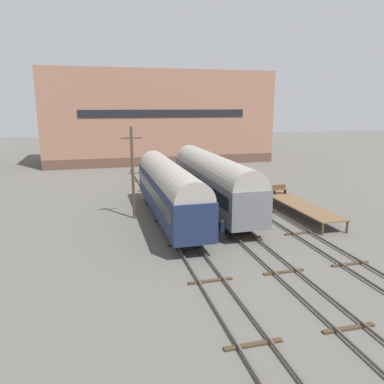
{
  "coord_description": "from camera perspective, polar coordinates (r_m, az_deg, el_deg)",
  "views": [
    {
      "loc": [
        -10.57,
        -27.66,
        9.79
      ],
      "look_at": [
        -2.3,
        3.95,
        2.2
      ],
      "focal_mm": 35.0,
      "sensor_mm": 36.0,
      "label": 1
    }
  ],
  "objects": [
    {
      "name": "train_car_navy",
      "position": [
        31.86,
        -3.52,
        0.61
      ],
      "size": [
        2.98,
        17.62,
        5.14
      ],
      "color": "black",
      "rests_on": "ground"
    },
    {
      "name": "station_platform",
      "position": [
        36.93,
        14.55,
        -1.14
      ],
      "size": [
        2.5,
        14.8,
        1.07
      ],
      "color": "brown",
      "rests_on": "ground"
    },
    {
      "name": "track_right",
      "position": [
        32.99,
        13.5,
        -4.3
      ],
      "size": [
        2.6,
        60.0,
        0.26
      ],
      "color": "#4C4742",
      "rests_on": "ground"
    },
    {
      "name": "bench",
      "position": [
        38.73,
        13.19,
        0.46
      ],
      "size": [
        1.4,
        0.4,
        0.91
      ],
      "color": "brown",
      "rests_on": "station_platform"
    },
    {
      "name": "person_worker",
      "position": [
        27.43,
        4.67,
        -5.61
      ],
      "size": [
        0.32,
        0.32,
        1.7
      ],
      "color": "#282833",
      "rests_on": "ground"
    },
    {
      "name": "ground_plane",
      "position": [
        31.19,
        5.96,
        -5.29
      ],
      "size": [
        200.0,
        200.0,
        0.0
      ],
      "primitive_type": "plane",
      "color": "#56544F"
    },
    {
      "name": "warehouse_building",
      "position": [
        68.18,
        -5.25,
        11.3
      ],
      "size": [
        38.47,
        13.37,
        15.47
      ],
      "color": "brown",
      "rests_on": "ground"
    },
    {
      "name": "train_car_grey",
      "position": [
        35.01,
        3.2,
        1.94
      ],
      "size": [
        3.12,
        18.38,
        5.36
      ],
      "color": "black",
      "rests_on": "ground"
    },
    {
      "name": "track_left",
      "position": [
        29.9,
        -2.37,
        -5.76
      ],
      "size": [
        2.6,
        60.0,
        0.26
      ],
      "color": "#4C4742",
      "rests_on": "ground"
    },
    {
      "name": "utility_pole",
      "position": [
        32.76,
        -9.02,
        3.07
      ],
      "size": [
        1.8,
        0.24,
        8.05
      ],
      "color": "#473828",
      "rests_on": "ground"
    },
    {
      "name": "track_middle",
      "position": [
        31.14,
        5.97,
        -5.04
      ],
      "size": [
        2.6,
        60.0,
        0.26
      ],
      "color": "#4C4742",
      "rests_on": "ground"
    }
  ]
}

